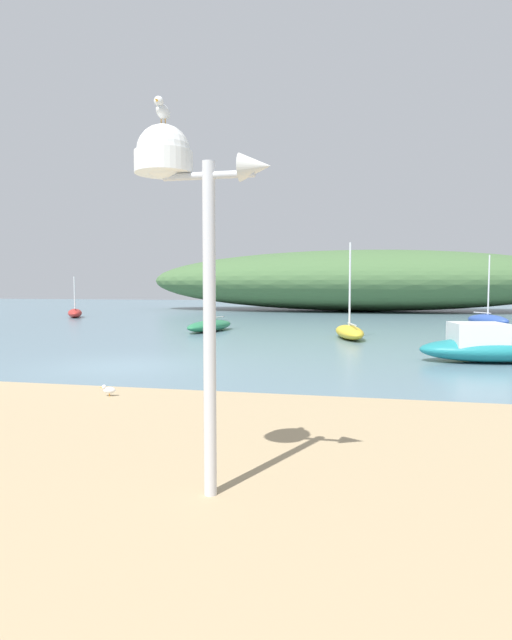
# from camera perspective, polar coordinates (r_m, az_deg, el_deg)

# --- Properties ---
(ground_plane) EXTENTS (120.00, 120.00, 0.00)m
(ground_plane) POSITION_cam_1_polar(r_m,az_deg,el_deg) (14.57, -14.38, -4.96)
(ground_plane) COLOR slate
(distant_hill) EXTENTS (36.50, 11.90, 5.13)m
(distant_hill) POSITION_cam_1_polar(r_m,az_deg,el_deg) (45.26, 11.17, 4.24)
(distant_hill) COLOR #476B3D
(distant_hill) RESTS_ON ground
(mast_structure) EXTENTS (1.29, 0.54, 3.49)m
(mast_structure) POSITION_cam_1_polar(r_m,az_deg,el_deg) (5.06, -8.36, 14.03)
(mast_structure) COLOR silver
(mast_structure) RESTS_ON beach_sand
(seagull_on_radar) EXTENTS (0.11, 0.31, 0.22)m
(seagull_on_radar) POSITION_cam_1_polar(r_m,az_deg,el_deg) (5.28, -10.16, 21.62)
(seagull_on_radar) COLOR orange
(seagull_on_radar) RESTS_ON mast_structure
(motorboat_far_left) EXTENTS (4.23, 2.12, 1.12)m
(motorboat_far_left) POSITION_cam_1_polar(r_m,az_deg,el_deg) (16.35, 24.02, -2.67)
(motorboat_far_left) COLOR teal
(motorboat_far_left) RESTS_ON ground
(sailboat_outer_mooring) EXTENTS (1.91, 3.77, 3.44)m
(sailboat_outer_mooring) POSITION_cam_1_polar(r_m,az_deg,el_deg) (24.82, -5.06, -0.60)
(sailboat_outer_mooring) COLOR #287A4C
(sailboat_outer_mooring) RESTS_ON ground
(sailboat_mid_channel) EXTENTS (2.14, 2.72, 2.77)m
(sailboat_mid_channel) POSITION_cam_1_polar(r_m,az_deg,el_deg) (37.32, -19.13, 0.74)
(sailboat_mid_channel) COLOR #B72D28
(sailboat_mid_channel) RESTS_ON ground
(sailboat_inner_mooring) EXTENTS (2.25, 2.92, 3.78)m
(sailboat_inner_mooring) POSITION_cam_1_polar(r_m,az_deg,el_deg) (30.47, 23.94, 0.02)
(sailboat_inner_mooring) COLOR #2D4C9E
(sailboat_inner_mooring) RESTS_ON ground
(sailboat_west_reach) EXTENTS (1.69, 3.39, 3.91)m
(sailboat_west_reach) POSITION_cam_1_polar(r_m,az_deg,el_deg) (21.67, 10.14, -1.24)
(sailboat_west_reach) COLOR gold
(sailboat_west_reach) RESTS_ON ground
(seagull_mid_strand) EXTENTS (0.29, 0.15, 0.21)m
(seagull_mid_strand) POSITION_cam_1_polar(r_m,az_deg,el_deg) (9.83, -15.77, -7.31)
(seagull_mid_strand) COLOR orange
(seagull_mid_strand) RESTS_ON beach_sand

